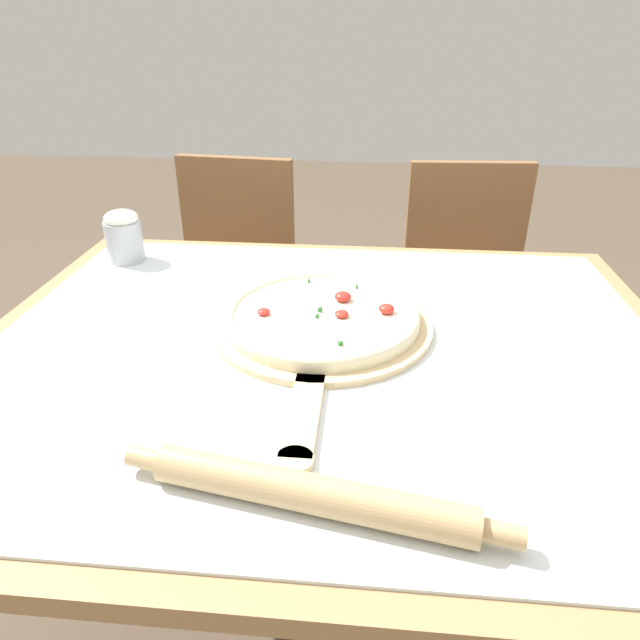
# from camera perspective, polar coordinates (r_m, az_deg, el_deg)

# --- Properties ---
(ground_plane) EXTENTS (10.00, 10.00, 0.00)m
(ground_plane) POSITION_cam_1_polar(r_m,az_deg,el_deg) (1.52, 0.34, -27.88)
(ground_plane) COLOR brown
(dining_table) EXTENTS (1.25, 1.03, 0.75)m
(dining_table) POSITION_cam_1_polar(r_m,az_deg,el_deg) (1.05, 0.44, -7.56)
(dining_table) COLOR #A87F51
(dining_table) RESTS_ON ground_plane
(towel_cloth) EXTENTS (1.17, 0.95, 0.00)m
(towel_cloth) POSITION_cam_1_polar(r_m,az_deg,el_deg) (1.00, 0.46, -2.63)
(towel_cloth) COLOR silver
(towel_cloth) RESTS_ON dining_table
(pizza_peel) EXTENTS (0.41, 0.60, 0.01)m
(pizza_peel) POSITION_cam_1_polar(r_m,az_deg,el_deg) (1.03, 0.06, -0.89)
(pizza_peel) COLOR #D6B784
(pizza_peel) RESTS_ON towel_cloth
(pizza) EXTENTS (0.36, 0.36, 0.04)m
(pizza) POSITION_cam_1_polar(r_m,az_deg,el_deg) (1.04, 0.18, 0.52)
(pizza) COLOR beige
(pizza) RESTS_ON pizza_peel
(rolling_pin) EXTENTS (0.47, 0.11, 0.05)m
(rolling_pin) POSITION_cam_1_polar(r_m,az_deg,el_deg) (0.68, -0.93, -16.94)
(rolling_pin) COLOR tan
(rolling_pin) RESTS_ON towel_cloth
(chair_left) EXTENTS (0.44, 0.44, 0.88)m
(chair_left) POSITION_cam_1_polar(r_m,az_deg,el_deg) (1.91, -8.81, 4.26)
(chair_left) COLOR brown
(chair_left) RESTS_ON ground_plane
(chair_right) EXTENTS (0.42, 0.42, 0.88)m
(chair_right) POSITION_cam_1_polar(r_m,az_deg,el_deg) (1.88, 14.29, 3.33)
(chair_right) COLOR brown
(chair_right) RESTS_ON ground_plane
(flour_cup) EXTENTS (0.08, 0.08, 0.12)m
(flour_cup) POSITION_cam_1_polar(r_m,az_deg,el_deg) (1.41, -19.04, 8.00)
(flour_cup) COLOR #B2B7BC
(flour_cup) RESTS_ON towel_cloth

